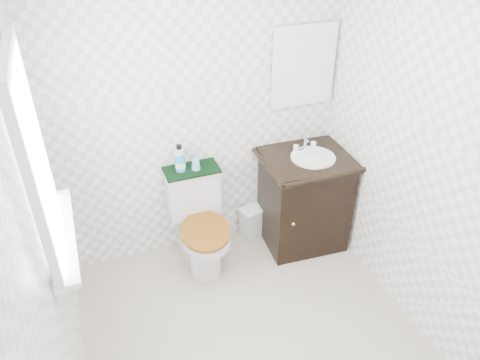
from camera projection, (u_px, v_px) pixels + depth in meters
floor at (259, 347)px, 3.13m from camera, size 2.40×2.40×0.00m
wall_back at (200, 112)px, 3.41m from camera, size 2.40×0.00×2.40m
wall_left at (44, 250)px, 2.15m from camera, size 0.00×2.40×2.40m
wall_right at (433, 163)px, 2.80m from camera, size 0.00×2.40×2.40m
window at (33, 158)px, 2.16m from camera, size 0.02×0.70×0.90m
mirror at (303, 66)px, 3.50m from camera, size 0.50×0.02×0.60m
toilet at (199, 225)px, 3.67m from camera, size 0.43×0.65×0.78m
vanity at (304, 198)px, 3.83m from camera, size 0.70×0.61×0.92m
trash_bin at (252, 222)px, 4.03m from camera, size 0.23×0.20×0.28m
towel at (191, 170)px, 3.52m from camera, size 0.41×0.22×0.02m
mouthwash_bottle at (180, 159)px, 3.44m from camera, size 0.07×0.07×0.21m
cup at (196, 164)px, 3.49m from camera, size 0.07×0.07×0.08m
soap_bar at (300, 149)px, 3.69m from camera, size 0.07×0.05×0.02m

